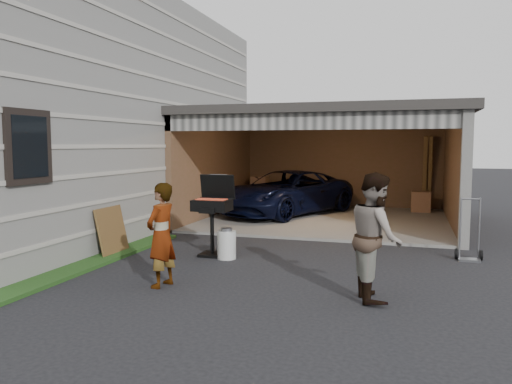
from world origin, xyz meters
The scene contains 11 objects.
ground centered at (0.00, 0.00, 0.00)m, with size 80.00×80.00×0.00m, color black.
house centered at (-6.00, 4.00, 2.75)m, with size 7.00×11.00×5.50m, color #474744.
groundcover_strip centered at (-2.25, -1.00, 0.03)m, with size 0.50×8.00×0.06m, color #193814.
garage centered at (0.76, 6.79, 1.87)m, with size 6.80×6.30×2.90m.
minivan centered at (-0.48, 6.90, 0.62)m, with size 2.05×4.45×1.24m, color black.
woman centered at (-0.50, -0.50, 0.75)m, with size 0.55×0.36×1.50m, color silver.
man centered at (2.46, -0.20, 0.84)m, with size 0.81×0.63×1.67m, color #4E251E.
bbq_grill centered at (-0.56, 1.60, 0.88)m, with size 0.66×0.58×1.48m.
propane_tank centered at (-0.23, 1.42, 0.25)m, with size 0.33×0.33×0.50m, color silver.
plywood_panel centered at (-2.34, 1.06, 0.45)m, with size 0.04×0.81×0.90m, color #52381C.
hand_truck centered at (3.90, 2.57, 0.21)m, with size 0.45×0.33×1.11m.
Camera 1 is at (2.86, -6.80, 2.03)m, focal length 35.00 mm.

